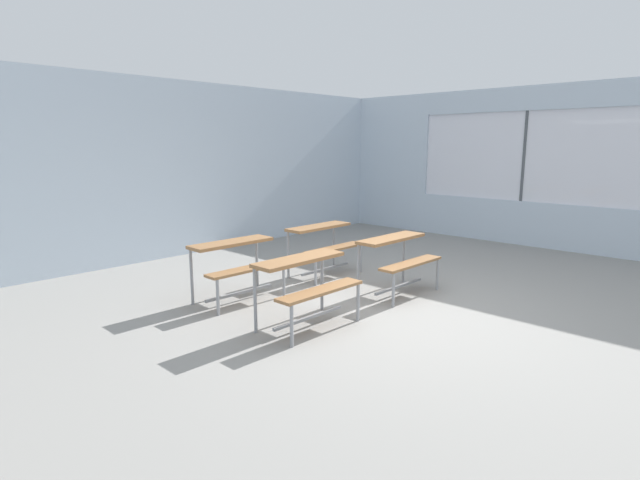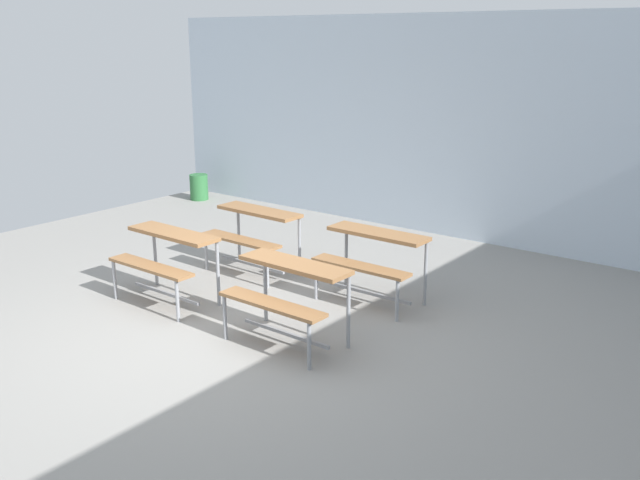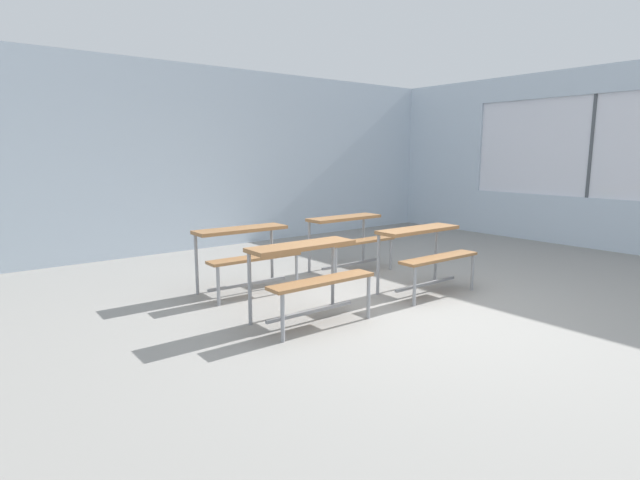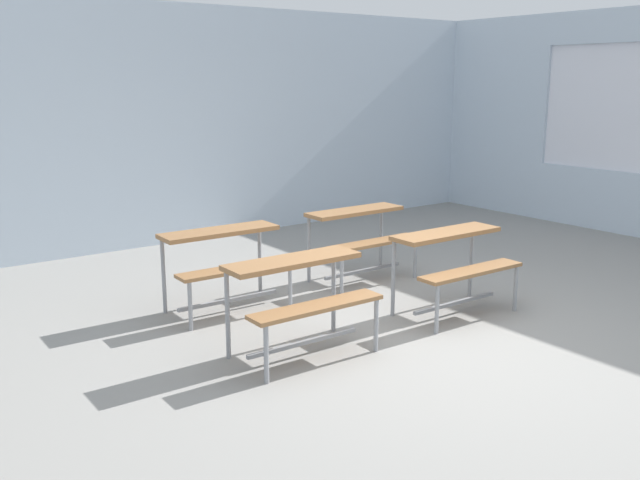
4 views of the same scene
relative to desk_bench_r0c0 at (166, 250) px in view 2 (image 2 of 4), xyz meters
The scene contains 7 objects.
ground 1.24m from the desk_bench_r0c0, 20.14° to the right, with size 10.00×9.00×0.05m, color gray.
wall_back 4.35m from the desk_bench_r0c0, 76.08° to the left, with size 10.00×0.12×3.00m, color silver.
desk_bench_r0c0 is the anchor object (origin of this frame).
desk_bench_r0c1 1.66m from the desk_bench_r0c0, ahead, with size 1.11×0.61×0.74m.
desk_bench_r1c0 1.27m from the desk_bench_r0c0, 87.68° to the left, with size 1.11×0.62×0.74m.
desk_bench_r1c1 2.14m from the desk_bench_r0c0, 37.78° to the left, with size 1.10×0.60×0.74m.
trash_bin 4.86m from the desk_bench_r0c0, 133.27° to the left, with size 0.31×0.31×0.43m, color #2D6B38.
Camera 2 is at (4.47, -4.13, 2.69)m, focal length 39.27 mm.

